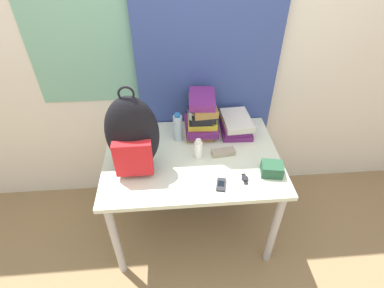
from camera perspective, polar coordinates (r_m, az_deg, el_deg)
ground_plane at (r=2.27m, az=0.89°, el=-23.01°), size 12.00×12.00×0.00m
wall_back at (r=2.07m, az=-1.26°, el=17.83°), size 6.00×0.06×2.50m
curtain_blue at (r=2.03m, az=3.12°, el=17.36°), size 0.96×0.04×2.50m
desk at (r=2.00m, az=0.00°, el=-4.21°), size 1.13×0.79×0.72m
backpack at (r=1.74m, az=-11.26°, el=1.44°), size 0.31×0.21×0.55m
book_stack_left at (r=2.04m, az=1.82°, el=5.44°), size 0.22×0.28×0.31m
book_stack_center at (r=2.13m, az=8.31°, el=3.70°), size 0.22×0.28×0.12m
water_bottle at (r=2.02m, az=-2.71°, el=3.15°), size 0.06×0.06×0.21m
sports_bottle at (r=2.02m, az=0.51°, el=3.79°), size 0.08×0.08×0.24m
sunscreen_bottle at (r=1.89m, az=1.21°, el=-1.03°), size 0.05×0.05×0.14m
cell_phone at (r=1.75m, az=5.55°, el=-7.70°), size 0.07×0.11×0.02m
sunglasses_case at (r=1.95m, az=5.97°, el=-1.56°), size 0.16×0.07×0.04m
camera_pouch at (r=1.86m, az=14.98°, el=-4.63°), size 0.14×0.12×0.08m
wristwatch at (r=1.81m, az=10.04°, el=-6.52°), size 0.04×0.09×0.01m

